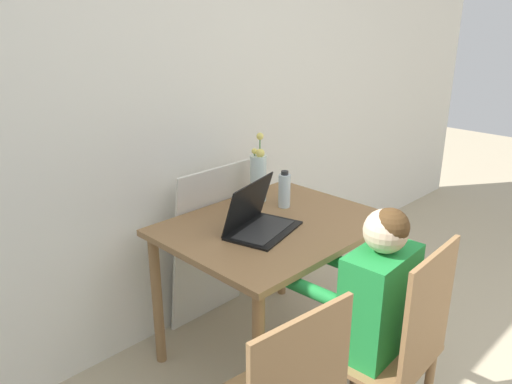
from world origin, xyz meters
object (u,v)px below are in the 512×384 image
Objects in this scene: chair_occupied at (392,349)px; laptop at (257,219)px; flower_vase at (258,176)px; water_bottle at (284,190)px; person_seated at (367,300)px.

chair_occupied is 0.79m from laptop.
water_bottle is at bearing -79.40° from flower_vase.
water_bottle is (0.32, 0.71, 0.19)m from person_seated.
laptop is (0.01, 0.60, 0.15)m from person_seated.
person_seated is (-0.01, 0.12, 0.16)m from chair_occupied.
chair_occupied is at bearing 90.00° from person_seated.
flower_vase is 1.89× the size of water_bottle.
laptop is 0.40m from flower_vase.
flower_vase is (0.28, 1.00, 0.40)m from chair_occupied.
water_bottle reaches higher than chair_occupied.
water_bottle is (0.31, 0.11, 0.04)m from laptop.
flower_vase reaches higher than laptop.
person_seated is 0.62m from laptop.
person_seated is 2.56× the size of laptop.
flower_vase is at bearing -111.20° from person_seated.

